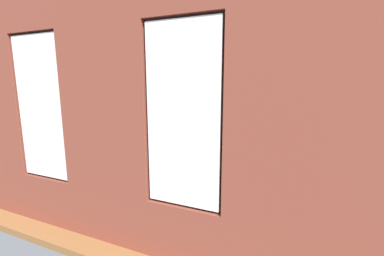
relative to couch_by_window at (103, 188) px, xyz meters
The scene contains 20 objects.
ground_plane 2.38m from the couch_by_window, 107.77° to the right, with size 7.27×6.53×0.10m, color brown.
brick_wall_with_windows 1.61m from the couch_by_window, 137.86° to the left, with size 6.67×0.30×3.25m.
white_wall_right 3.52m from the couch_by_window, 38.44° to the right, with size 0.10×5.53×3.25m, color silver.
couch_by_window is the anchor object (origin of this frame).
couch_left 3.95m from the couch_by_window, 147.94° to the right, with size 1.01×1.86×0.80m.
coffee_table 2.32m from the couch_by_window, 113.49° to the right, with size 1.41×0.75×0.41m.
cup_ceramic 2.27m from the couch_by_window, 117.08° to the right, with size 0.09×0.09×0.11m, color #B23D38.
candle_jar 2.08m from the couch_by_window, 103.98° to the right, with size 0.08×0.08×0.10m, color #B7333D.
table_plant_small 2.62m from the couch_by_window, 120.15° to the right, with size 0.12×0.12×0.20m.
remote_gray 2.33m from the couch_by_window, 113.49° to the right, with size 0.05×0.17×0.02m, color #59595B.
remote_silver 2.35m from the couch_by_window, 108.62° to the right, with size 0.05×0.17×0.02m, color #B2B2B7.
media_console 2.97m from the couch_by_window, 40.34° to the right, with size 1.04×0.42×0.54m, color black.
tv_flatscreen 3.04m from the couch_by_window, 40.38° to the right, with size 1.23×0.20×0.81m.
papasan_chair 4.17m from the couch_by_window, 93.51° to the right, with size 1.01×1.01×0.66m.
potted_plant_corner_near_left 5.72m from the couch_by_window, 127.82° to the right, with size 0.98×0.89×1.26m.
potted_plant_corner_far_left 3.54m from the couch_by_window, behind, with size 0.97×0.97×1.32m.
potted_plant_foreground_right 4.87m from the couch_by_window, 66.11° to the right, with size 0.80×0.84×1.24m.
potted_plant_by_left_couch 4.54m from the couch_by_window, 130.51° to the right, with size 0.30×0.30×0.49m.
potted_plant_mid_room_small 3.34m from the couch_by_window, 122.32° to the right, with size 0.35×0.35×0.64m.
potted_plant_beside_window_right 1.59m from the couch_by_window, ahead, with size 0.83×0.75×1.10m.
Camera 1 is at (-2.18, 5.25, 2.04)m, focal length 24.00 mm.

